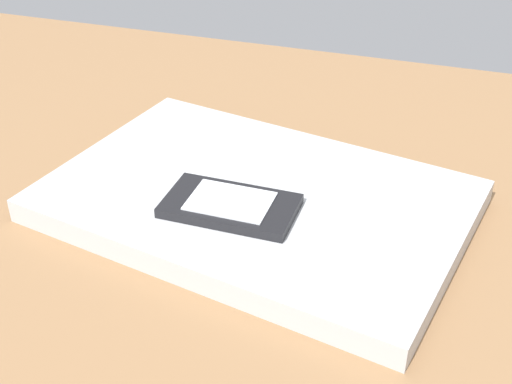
% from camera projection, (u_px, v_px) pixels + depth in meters
% --- Properties ---
extents(desk_surface, '(1.20, 0.80, 0.03)m').
position_uv_depth(desk_surface, '(300.00, 243.00, 0.59)').
color(desk_surface, olive).
rests_on(desk_surface, ground).
extents(laptop_closed, '(0.39, 0.30, 0.02)m').
position_uv_depth(laptop_closed, '(256.00, 201.00, 0.60)').
color(laptop_closed, '#B7BABC').
rests_on(laptop_closed, desk_surface).
extents(cell_phone_on_laptop, '(0.11, 0.06, 0.01)m').
position_uv_depth(cell_phone_on_laptop, '(230.00, 205.00, 0.57)').
color(cell_phone_on_laptop, black).
rests_on(cell_phone_on_laptop, laptop_closed).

